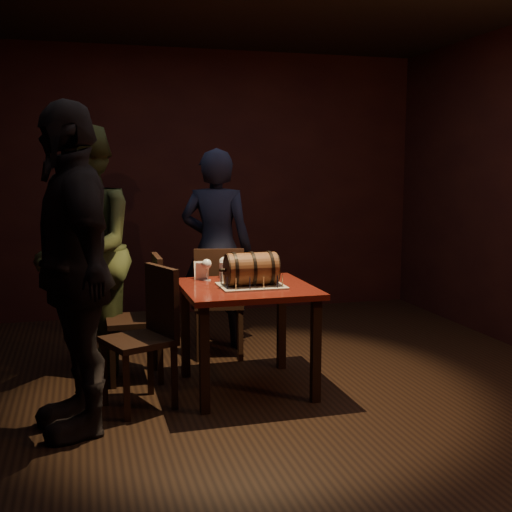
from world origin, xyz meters
The scene contains 16 objects.
room_shell centered at (0.00, 0.00, 1.40)m, with size 5.04×5.04×2.80m.
pub_table centered at (-0.06, -0.01, 0.64)m, with size 0.90×0.90×0.75m.
cake_board centered at (-0.03, -0.06, 0.76)m, with size 0.45×0.35×0.01m, color #9F9280.
barrel_cake centered at (-0.03, -0.06, 0.88)m, with size 0.41×0.24×0.24m.
birthday_candles centered at (-0.03, -0.06, 0.80)m, with size 0.40×0.30×0.09m.
wine_glass_left centered at (-0.29, 0.26, 0.87)m, with size 0.07×0.07×0.16m.
wine_glass_mid centered at (-0.14, 0.34, 0.87)m, with size 0.07×0.07×0.16m.
wine_glass_right centered at (0.08, 0.25, 0.87)m, with size 0.07×0.07×0.16m.
pint_of_ale centered at (-0.18, 0.15, 0.82)m, with size 0.07×0.07×0.15m.
menu_card centered at (-0.32, 0.32, 0.81)m, with size 0.10×0.05×0.13m, color white, non-canonical shape.
chair_back centered at (-0.09, 0.76, 0.52)m, with size 0.47×0.47×0.93m.
chair_left_rear centered at (-0.73, 0.41, 0.52)m, with size 0.40×0.40×0.93m.
chair_left_front centered at (-0.76, -0.14, 0.52)m, with size 0.52×0.52×0.93m.
person_back centered at (-0.02, 1.18, 0.87)m, with size 0.63×0.42×1.74m, color black.
person_left_rear centered at (-1.15, 0.60, 0.95)m, with size 0.93×0.72×1.90m, color #384120.
person_left_front centered at (-1.22, -0.43, 0.98)m, with size 1.15×0.48×1.96m, color black.
Camera 1 is at (-1.17, -4.31, 1.59)m, focal length 45.00 mm.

